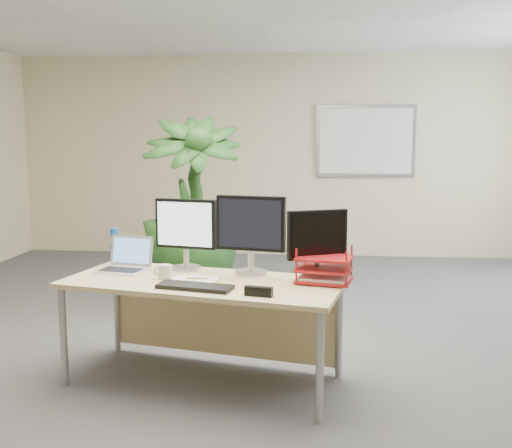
# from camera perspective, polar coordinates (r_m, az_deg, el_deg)

# --- Properties ---
(floor) EXTENTS (8.00, 8.00, 0.00)m
(floor) POSITION_cam_1_polar(r_m,az_deg,el_deg) (4.07, -1.70, -13.96)
(floor) COLOR #444448
(floor) RESTS_ON ground
(back_wall) EXTENTS (7.00, 0.04, 2.70)m
(back_wall) POSITION_cam_1_polar(r_m,az_deg,el_deg) (7.76, 1.90, 6.79)
(back_wall) COLOR beige
(back_wall) RESTS_ON floor
(whiteboard) EXTENTS (1.30, 0.04, 0.95)m
(whiteboard) POSITION_cam_1_polar(r_m,az_deg,el_deg) (7.74, 10.89, 8.13)
(whiteboard) COLOR #A1A1A5
(whiteboard) RESTS_ON back_wall
(desk) EXTENTS (1.86, 1.09, 0.67)m
(desk) POSITION_cam_1_polar(r_m,az_deg,el_deg) (3.75, -4.78, -7.36)
(desk) COLOR tan
(desk) RESTS_ON floor
(floor_plant) EXTENTS (0.98, 0.98, 1.50)m
(floor_plant) POSITION_cam_1_polar(r_m,az_deg,el_deg) (5.31, -6.40, -0.36)
(floor_plant) COLOR #153413
(floor_plant) RESTS_ON floor
(monitor_left) EXTENTS (0.43, 0.20, 0.48)m
(monitor_left) POSITION_cam_1_polar(r_m,az_deg,el_deg) (3.90, -7.04, -0.53)
(monitor_left) COLOR #A8A8AD
(monitor_left) RESTS_ON desk
(monitor_right) EXTENTS (0.46, 0.21, 0.52)m
(monitor_right) POSITION_cam_1_polar(r_m,az_deg,el_deg) (3.73, -0.52, -0.56)
(monitor_right) COLOR #A8A8AD
(monitor_right) RESTS_ON desk
(monitor_dark) EXTENTS (0.38, 0.20, 0.44)m
(monitor_dark) POSITION_cam_1_polar(r_m,az_deg,el_deg) (3.60, 6.16, -1.60)
(monitor_dark) COLOR #A8A8AD
(monitor_dark) RESTS_ON desk
(laptop) EXTENTS (0.37, 0.34, 0.23)m
(laptop) POSITION_cam_1_polar(r_m,az_deg,el_deg) (3.98, -12.86, -3.71)
(laptop) COLOR white
(laptop) RESTS_ON desk
(keyboard) EXTENTS (0.47, 0.24, 0.03)m
(keyboard) POSITION_cam_1_polar(r_m,az_deg,el_deg) (3.42, -6.13, -6.25)
(keyboard) COLOR black
(keyboard) RESTS_ON desk
(coffee_mug) EXTENTS (0.12, 0.08, 0.09)m
(coffee_mug) POSITION_cam_1_polar(r_m,az_deg,el_deg) (3.68, -9.15, -4.76)
(coffee_mug) COLOR silver
(coffee_mug) RESTS_ON desk
(spiral_notebook) EXTENTS (0.31, 0.25, 0.01)m
(spiral_notebook) POSITION_cam_1_polar(r_m,az_deg,el_deg) (3.63, -6.03, -5.54)
(spiral_notebook) COLOR silver
(spiral_notebook) RESTS_ON desk
(orange_pen) EXTENTS (0.14, 0.01, 0.01)m
(orange_pen) POSITION_cam_1_polar(r_m,az_deg,el_deg) (3.61, -5.87, -5.43)
(orange_pen) COLOR orange
(orange_pen) RESTS_ON spiral_notebook
(yellow_highlighter) EXTENTS (0.11, 0.05, 0.01)m
(yellow_highlighter) POSITION_cam_1_polar(r_m,az_deg,el_deg) (3.51, -3.74, -5.95)
(yellow_highlighter) COLOR #FAF81A
(yellow_highlighter) RESTS_ON desk
(water_bottle) EXTENTS (0.07, 0.07, 0.26)m
(water_bottle) POSITION_cam_1_polar(r_m,az_deg,el_deg) (4.18, -13.90, -2.25)
(water_bottle) COLOR silver
(water_bottle) RESTS_ON desk
(letter_tray) EXTENTS (0.38, 0.32, 0.16)m
(letter_tray) POSITION_cam_1_polar(r_m,az_deg,el_deg) (3.57, 6.83, -4.71)
(letter_tray) COLOR #A91419
(letter_tray) RESTS_ON desk
(stapler) EXTENTS (0.17, 0.08, 0.05)m
(stapler) POSITION_cam_1_polar(r_m,az_deg,el_deg) (3.24, 0.27, -6.75)
(stapler) COLOR black
(stapler) RESTS_ON desk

